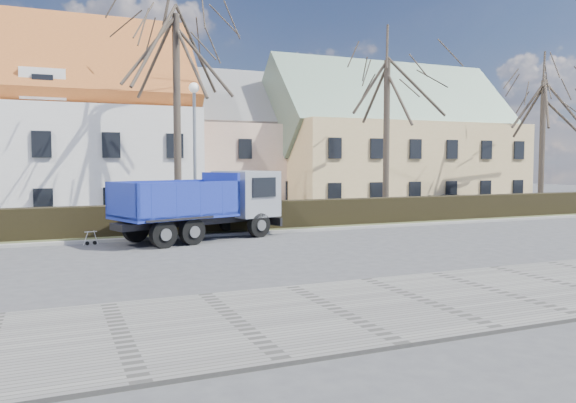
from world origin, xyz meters
name	(u,v)px	position (x,y,z in m)	size (l,w,h in m)	color
ground	(281,250)	(0.00, 0.00, 0.00)	(120.00, 120.00, 0.00)	#3A3B3D
sidewalk_near	(422,301)	(0.00, -8.50, 0.04)	(80.00, 5.00, 0.08)	slate
curb_far	(242,234)	(0.00, 4.60, 0.06)	(80.00, 0.30, 0.12)	gray
grass_strip	(231,230)	(0.00, 6.20, 0.05)	(80.00, 3.00, 0.10)	#3D4426
hedge	(232,218)	(0.00, 6.00, 0.65)	(60.00, 0.90, 1.30)	black
building_pink	(227,151)	(4.00, 20.00, 4.00)	(10.80, 8.80, 8.00)	beige
building_yellow	(392,149)	(16.00, 17.00, 4.25)	(18.80, 10.80, 8.50)	#D8B677
tree_1	(177,98)	(-2.00, 8.50, 6.33)	(9.20, 9.20, 12.65)	#382F26
tree_2	(387,122)	(10.00, 8.50, 5.50)	(8.00, 8.00, 11.00)	#382F26
tree_3	(543,132)	(22.00, 8.50, 5.23)	(7.60, 7.60, 10.45)	#382F26
dump_truck	(195,205)	(-2.31, 3.83, 1.47)	(7.35, 2.73, 2.94)	navy
streetlight	(195,156)	(-1.51, 7.00, 3.51)	(0.55, 0.55, 7.01)	gray
cart_frame	(86,238)	(-6.57, 4.01, 0.30)	(0.66, 0.38, 0.60)	silver
parked_car_b	(455,202)	(17.02, 11.00, 0.55)	(1.55, 3.81, 1.11)	black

